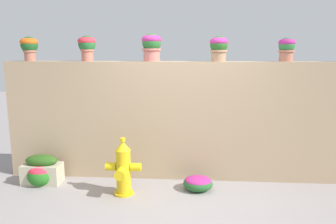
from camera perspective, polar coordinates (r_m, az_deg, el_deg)
name	(u,v)px	position (r m, az deg, el deg)	size (l,w,h in m)	color
ground_plane	(182,213)	(4.38, 2.40, -17.12)	(24.00, 24.00, 0.00)	gray
stone_wall	(185,120)	(5.29, 2.92, -1.45)	(5.69, 0.36, 1.87)	tan
potted_plant_0	(29,46)	(5.75, -22.92, 10.52)	(0.28, 0.28, 0.38)	#AD6954
potted_plant_1	(87,45)	(5.44, -13.87, 11.16)	(0.28, 0.28, 0.40)	#C26958
potted_plant_2	(152,45)	(5.19, -2.87, 11.51)	(0.31, 0.31, 0.43)	#C36C61
potted_plant_3	(219,47)	(5.15, 8.81, 11.14)	(0.28, 0.28, 0.38)	tan
potted_plant_4	(287,47)	(5.40, 19.87, 10.49)	(0.25, 0.25, 0.36)	#B36E57
fire_hydrant	(123,169)	(4.79, -7.77, -9.80)	(0.51, 0.41, 0.83)	yellow
flower_bush_left	(41,174)	(5.50, -21.19, -9.97)	(0.41, 0.37, 0.34)	#277122
flower_bush_right	(198,183)	(5.00, 5.21, -12.11)	(0.44, 0.39, 0.21)	#255D2B
planter_box	(42,170)	(5.54, -20.99, -9.33)	(0.59, 0.31, 0.46)	#B9B292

